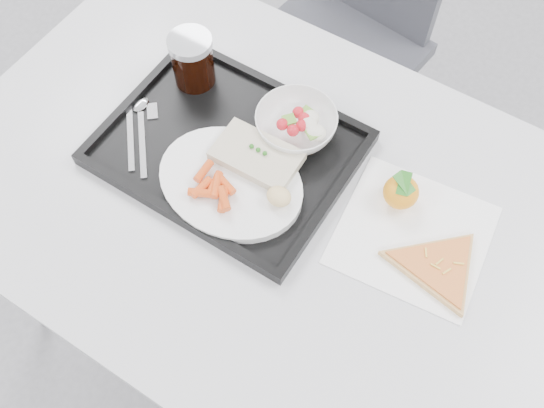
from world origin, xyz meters
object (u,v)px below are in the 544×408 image
chair (347,15)px  pizza_slice (438,267)px  table (267,209)px  tray (228,149)px  salad_bowl (296,124)px  dinner_plate (231,183)px  cola_glass (192,59)px  tangerine (401,192)px

chair → pizza_slice: chair is taller
table → tray: tray is taller
tray → pizza_slice: bearing=-1.2°
salad_bowl → dinner_plate: bearing=-102.6°
salad_bowl → pizza_slice: 0.36m
salad_bowl → cola_glass: (-0.23, 0.00, 0.03)m
chair → tray: bearing=-83.4°
table → chair: bearing=105.0°
dinner_plate → tangerine: 0.30m
chair → tray: 0.68m
chair → salad_bowl: chair is taller
tangerine → pizza_slice: (0.11, -0.08, -0.02)m
dinner_plate → cola_glass: cola_glass is taller
table → dinner_plate: bearing=-151.7°
pizza_slice → tangerine: bearing=144.5°
salad_bowl → table: bearing=-81.8°
tray → pizza_slice: (0.43, -0.01, 0.00)m
chair → pizza_slice: 0.85m
table → tray: 0.14m
chair → dinner_plate: size_ratio=3.44×
cola_glass → tangerine: 0.47m
tray → table: bearing=-18.1°
pizza_slice → cola_glass: bearing=169.3°
table → tray: (-0.11, 0.04, 0.08)m
cola_glass → tray: bearing=-34.4°
dinner_plate → salad_bowl: 0.17m
chair → tray: chair is taller
chair → dinner_plate: bearing=-79.9°
dinner_plate → salad_bowl: (0.04, 0.16, 0.01)m
tangerine → pizza_slice: size_ratio=0.29×
tray → salad_bowl: (0.09, 0.10, 0.03)m
dinner_plate → cola_glass: (-0.20, 0.17, 0.05)m
table → cola_glass: cola_glass is taller
chair → pizza_slice: size_ratio=3.69×
salad_bowl → pizza_slice: size_ratio=0.60×
pizza_slice → dinner_plate: bearing=-171.6°
salad_bowl → tangerine: tangerine is taller
dinner_plate → salad_bowl: size_ratio=1.78×
table → chair: chair is taller
table → pizza_slice: 0.33m
chair → salad_bowl: bearing=-73.3°
pizza_slice → salad_bowl: bearing=162.8°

